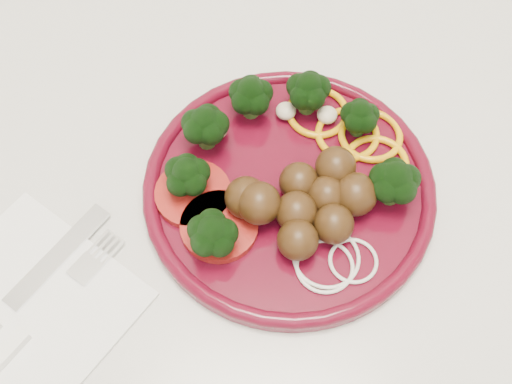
{
  "coord_description": "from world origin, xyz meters",
  "views": [
    {
      "loc": [
        0.06,
        1.43,
        1.41
      ],
      "look_at": [
        0.06,
        1.71,
        0.92
      ],
      "focal_mm": 45.0,
      "sensor_mm": 36.0,
      "label": 1
    }
  ],
  "objects": [
    {
      "name": "counter",
      "position": [
        0.0,
        1.7,
        0.45
      ],
      "size": [
        2.4,
        0.6,
        0.9
      ],
      "color": "silver",
      "rests_on": "ground"
    },
    {
      "name": "fork",
      "position": [
        -0.14,
        1.58,
        0.91
      ],
      "size": [
        0.12,
        0.16,
        0.01
      ],
      "rotation": [
        0.0,
        0.0,
        0.94
      ],
      "color": "white",
      "rests_on": "napkin"
    },
    {
      "name": "plate",
      "position": [
        0.09,
        1.72,
        0.92
      ],
      "size": [
        0.27,
        0.27,
        0.06
      ],
      "rotation": [
        0.0,
        0.0,
        0.4
      ],
      "color": "#4B0716",
      "rests_on": "counter"
    },
    {
      "name": "napkin",
      "position": [
        -0.14,
        1.61,
        0.9
      ],
      "size": [
        0.23,
        0.23,
        0.0
      ],
      "primitive_type": "cube",
      "rotation": [
        0.0,
        0.0,
        0.92
      ],
      "color": "white",
      "rests_on": "counter"
    }
  ]
}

